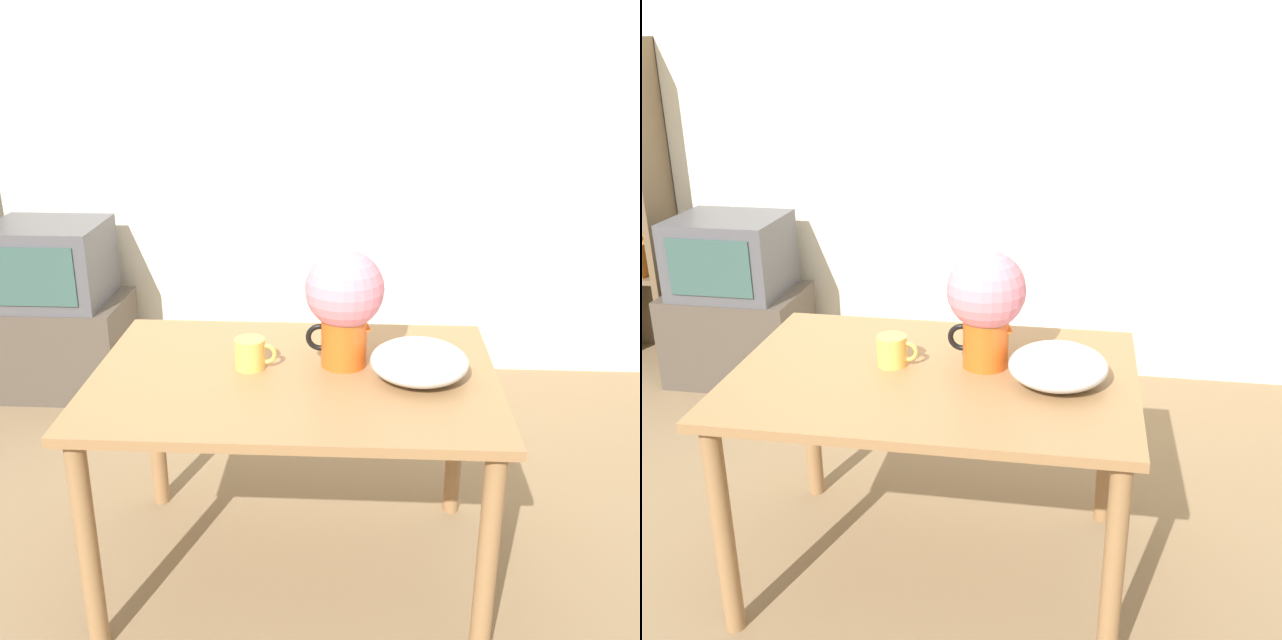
# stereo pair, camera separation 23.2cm
# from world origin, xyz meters

# --- Properties ---
(ground_plane) EXTENTS (12.00, 12.00, 0.00)m
(ground_plane) POSITION_xyz_m (0.00, 0.00, 0.00)
(ground_plane) COLOR #7F6647
(wall_back) EXTENTS (8.00, 0.05, 2.60)m
(wall_back) POSITION_xyz_m (0.00, 1.85, 1.30)
(wall_back) COLOR #EDE5CC
(wall_back) RESTS_ON ground_plane
(table) EXTENTS (1.25, 0.87, 0.74)m
(table) POSITION_xyz_m (0.12, 0.14, 0.64)
(table) COLOR olive
(table) RESTS_ON ground_plane
(flower_vase) EXTENTS (0.25, 0.25, 0.37)m
(flower_vase) POSITION_xyz_m (0.27, 0.22, 0.96)
(flower_vase) COLOR #E05619
(flower_vase) RESTS_ON table
(coffee_mug) EXTENTS (0.13, 0.10, 0.10)m
(coffee_mug) POSITION_xyz_m (-0.02, 0.17, 0.79)
(coffee_mug) COLOR gold
(coffee_mug) RESTS_ON table
(white_bowl) EXTENTS (0.30, 0.30, 0.11)m
(white_bowl) POSITION_xyz_m (0.50, 0.12, 0.80)
(white_bowl) COLOR silver
(white_bowl) RESTS_ON table
(tv_stand) EXTENTS (0.68, 0.48, 0.48)m
(tv_stand) POSITION_xyz_m (-1.20, 1.49, 0.24)
(tv_stand) COLOR #4C4238
(tv_stand) RESTS_ON ground_plane
(tv_set) EXTENTS (0.54, 0.47, 0.39)m
(tv_set) POSITION_xyz_m (-1.20, 1.49, 0.67)
(tv_set) COLOR #4C4C51
(tv_set) RESTS_ON tv_stand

